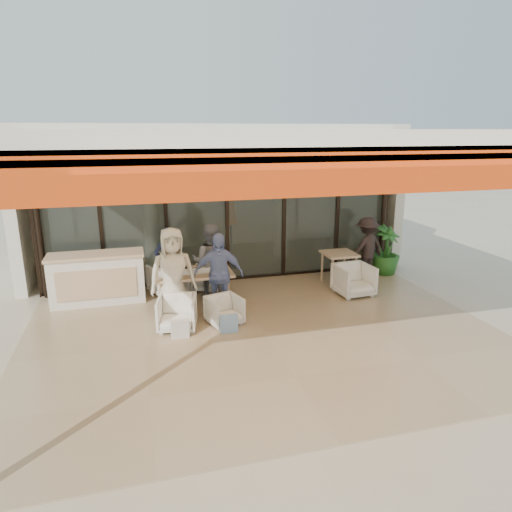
{
  "coord_description": "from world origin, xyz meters",
  "views": [
    {
      "loc": [
        -2.05,
        -6.91,
        3.4
      ],
      "look_at": [
        0.1,
        0.9,
        1.15
      ],
      "focal_mm": 32.0,
      "sensor_mm": 36.0,
      "label": 1
    }
  ],
  "objects": [
    {
      "name": "ground",
      "position": [
        0.0,
        0.0,
        0.0
      ],
      "size": [
        70.0,
        70.0,
        0.0
      ],
      "primitive_type": "plane",
      "color": "#C6B293",
      "rests_on": "ground"
    },
    {
      "name": "chair_near_right",
      "position": [
        -0.57,
        0.59,
        0.29
      ],
      "size": [
        0.69,
        0.67,
        0.58
      ],
      "primitive_type": "imported",
      "rotation": [
        0.0,
        0.0,
        0.29
      ],
      "color": "white",
      "rests_on": "ground"
    },
    {
      "name": "side_chair",
      "position": [
        2.36,
        1.34,
        0.37
      ],
      "size": [
        0.77,
        0.73,
        0.74
      ],
      "primitive_type": "imported",
      "rotation": [
        0.0,
        0.0,
        0.08
      ],
      "color": "white",
      "rests_on": "ground"
    },
    {
      "name": "potted_palm",
      "position": [
        3.77,
        2.47,
        0.6
      ],
      "size": [
        0.89,
        0.89,
        1.21
      ],
      "primitive_type": "imported",
      "rotation": [
        0.0,
        0.0,
        0.42
      ],
      "color": "#1E5919",
      "rests_on": "ground"
    },
    {
      "name": "tote_bag_blue",
      "position": [
        -0.57,
        0.19,
        0.17
      ],
      "size": [
        0.3,
        0.1,
        0.34
      ],
      "primitive_type": "cube",
      "color": "#99BFD8",
      "rests_on": "ground"
    },
    {
      "name": "diner_navy",
      "position": [
        -1.41,
        1.99,
        0.78
      ],
      "size": [
        0.65,
        0.51,
        1.56
      ],
      "primitive_type": "imported",
      "rotation": [
        0.0,
        0.0,
        2.87
      ],
      "color": "#182136",
      "rests_on": "ground"
    },
    {
      "name": "terrace_floor",
      "position": [
        0.0,
        0.0,
        0.01
      ],
      "size": [
        8.0,
        6.0,
        0.01
      ],
      "primitive_type": "cube",
      "color": "tan",
      "rests_on": "ground"
    },
    {
      "name": "standing_woman",
      "position": [
        3.21,
        2.39,
        0.73
      ],
      "size": [
        1.05,
        0.77,
        1.46
      ],
      "primitive_type": "imported",
      "rotation": [
        0.0,
        0.0,
        3.41
      ],
      "color": "black",
      "rests_on": "ground"
    },
    {
      "name": "host_counter",
      "position": [
        -2.81,
        2.3,
        0.53
      ],
      "size": [
        1.85,
        0.65,
        1.04
      ],
      "color": "silver",
      "rests_on": "ground"
    },
    {
      "name": "interior_block",
      "position": [
        0.01,
        5.31,
        2.23
      ],
      "size": [
        9.05,
        3.62,
        3.52
      ],
      "color": "silver",
      "rests_on": "ground"
    },
    {
      "name": "glass_storefront",
      "position": [
        0.0,
        3.0,
        1.6
      ],
      "size": [
        8.08,
        0.1,
        3.2
      ],
      "color": "#9EADA3",
      "rests_on": "ground"
    },
    {
      "name": "diner_cream",
      "position": [
        -1.41,
        1.09,
        0.86
      ],
      "size": [
        0.88,
        0.6,
        1.73
      ],
      "primitive_type": "imported",
      "rotation": [
        0.0,
        0.0,
        0.07
      ],
      "color": "beige",
      "rests_on": "ground"
    },
    {
      "name": "tote_bag_cream",
      "position": [
        -1.41,
        0.19,
        0.17
      ],
      "size": [
        0.3,
        0.1,
        0.34
      ],
      "primitive_type": "cube",
      "color": "silver",
      "rests_on": "ground"
    },
    {
      "name": "chair_far_left",
      "position": [
        -1.41,
        2.49,
        0.35
      ],
      "size": [
        0.88,
        0.85,
        0.71
      ],
      "primitive_type": "imported",
      "rotation": [
        0.0,
        0.0,
        3.52
      ],
      "color": "white",
      "rests_on": "ground"
    },
    {
      "name": "diner_grey",
      "position": [
        -0.57,
        1.99,
        0.79
      ],
      "size": [
        0.92,
        0.82,
        1.58
      ],
      "primitive_type": "imported",
      "rotation": [
        0.0,
        0.0,
        2.8
      ],
      "color": "slate",
      "rests_on": "ground"
    },
    {
      "name": "dining_table",
      "position": [
        -1.0,
        1.55,
        0.69
      ],
      "size": [
        1.5,
        0.9,
        0.93
      ],
      "color": "tan",
      "rests_on": "ground"
    },
    {
      "name": "chair_far_right",
      "position": [
        -0.57,
        2.49,
        0.3
      ],
      "size": [
        0.74,
        0.72,
        0.6
      ],
      "primitive_type": "imported",
      "rotation": [
        0.0,
        0.0,
        2.78
      ],
      "color": "white",
      "rests_on": "ground"
    },
    {
      "name": "diner_periwinkle",
      "position": [
        -0.57,
        1.09,
        0.79
      ],
      "size": [
        0.98,
        0.53,
        1.58
      ],
      "primitive_type": "imported",
      "rotation": [
        0.0,
        0.0,
        -0.16
      ],
      "color": "#687AAD",
      "rests_on": "ground"
    },
    {
      "name": "chair_near_left",
      "position": [
        -1.41,
        0.59,
        0.33
      ],
      "size": [
        0.76,
        0.73,
        0.67
      ],
      "primitive_type": "imported",
      "rotation": [
        0.0,
        0.0,
        -0.21
      ],
      "color": "white",
      "rests_on": "ground"
    },
    {
      "name": "terrace_structure",
      "position": [
        0.0,
        -0.26,
        3.25
      ],
      "size": [
        8.0,
        6.0,
        3.4
      ],
      "color": "silver",
      "rests_on": "ground"
    },
    {
      "name": "side_table",
      "position": [
        2.36,
        2.09,
        0.64
      ],
      "size": [
        0.7,
        0.7,
        0.74
      ],
      "color": "tan",
      "rests_on": "ground"
    }
  ]
}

